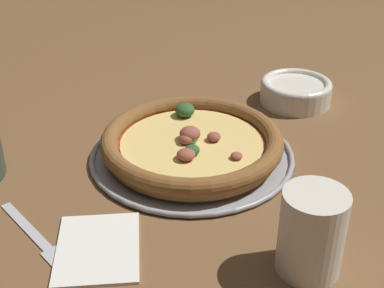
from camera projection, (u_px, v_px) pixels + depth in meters
The scene contains 7 objects.
ground_plane at pixel (192, 157), 0.80m from camera, with size 3.00×3.00×0.00m, color brown.
pizza_tray at pixel (192, 155), 0.80m from camera, with size 0.30×0.30×0.01m.
pizza at pixel (192, 142), 0.79m from camera, with size 0.27×0.27×0.04m.
bowl_near at pixel (296, 91), 0.95m from camera, with size 0.13×0.13×0.04m.
drinking_cup at pixel (312, 233), 0.57m from camera, with size 0.07×0.07×0.10m.
napkin at pixel (98, 247), 0.62m from camera, with size 0.14×0.13×0.01m.
fork at pixel (38, 239), 0.64m from camera, with size 0.16×0.07×0.00m.
Camera 1 is at (-0.63, 0.26, 0.42)m, focal length 50.00 mm.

